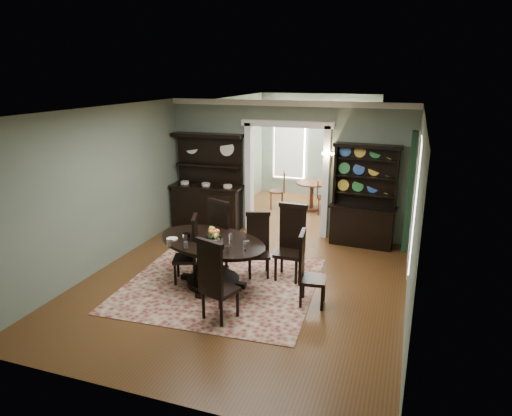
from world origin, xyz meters
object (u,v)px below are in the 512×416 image
Objects in this scene: dining_table at (212,254)px; welsh_dresser at (363,209)px; sideboard at (208,195)px; parlor_table at (312,192)px.

welsh_dresser is (2.24, 2.83, 0.21)m from dining_table.
welsh_dresser is at bearing -2.14° from sideboard.
parlor_table is (0.66, 5.01, -0.08)m from dining_table.
dining_table is at bearing -97.55° from parlor_table.
sideboard is (-1.37, 2.81, 0.21)m from dining_table.
sideboard is 1.03× the size of welsh_dresser.
welsh_dresser is 2.66× the size of parlor_table.
sideboard is 3.61m from welsh_dresser.
sideboard is 2.74× the size of parlor_table.
welsh_dresser reaches higher than parlor_table.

